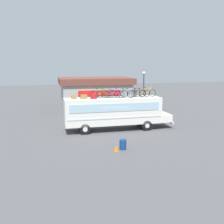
{
  "coord_description": "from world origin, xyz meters",
  "views": [
    {
      "loc": [
        -6.13,
        -24.36,
        6.42
      ],
      "look_at": [
        -0.08,
        0.0,
        1.81
      ],
      "focal_mm": 41.83,
      "sensor_mm": 36.0,
      "label": 1
    }
  ],
  "objects": [
    {
      "name": "bus",
      "position": [
        0.19,
        0.0,
        1.88
      ],
      "size": [
        10.74,
        2.41,
        3.21
      ],
      "color": "silver",
      "rests_on": "ground"
    },
    {
      "name": "roadside_building",
      "position": [
        0.71,
        13.29,
        2.3
      ],
      "size": [
        10.43,
        6.73,
        4.48
      ],
      "color": "#9E9E99",
      "rests_on": "ground"
    },
    {
      "name": "rooftop_bicycle_8",
      "position": [
        3.0,
        0.03,
        3.58
      ],
      "size": [
        1.71,
        0.44,
        0.9
      ],
      "color": "black",
      "rests_on": "bus"
    },
    {
      "name": "rooftop_bicycle_5",
      "position": [
        1.22,
        -0.29,
        3.6
      ],
      "size": [
        1.68,
        0.44,
        0.94
      ],
      "color": "black",
      "rests_on": "bus"
    },
    {
      "name": "rooftop_bicycle_9",
      "position": [
        3.61,
        0.03,
        3.6
      ],
      "size": [
        1.73,
        0.44,
        0.93
      ],
      "color": "black",
      "rests_on": "bus"
    },
    {
      "name": "rooftop_bicycle_4",
      "position": [
        0.63,
        0.06,
        3.61
      ],
      "size": [
        1.75,
        0.44,
        0.96
      ],
      "color": "black",
      "rests_on": "bus"
    },
    {
      "name": "luggage_bag_1",
      "position": [
        -3.76,
        0.08,
        3.39
      ],
      "size": [
        0.49,
        0.41,
        0.36
      ],
      "primitive_type": "cube",
      "color": "olive",
      "rests_on": "bus"
    },
    {
      "name": "rooftop_bicycle_1",
      "position": [
        -1.31,
        -0.06,
        3.61
      ],
      "size": [
        1.76,
        0.44,
        0.98
      ],
      "color": "black",
      "rests_on": "bus"
    },
    {
      "name": "luggage_bag_2",
      "position": [
        -2.83,
        -0.01,
        3.4
      ],
      "size": [
        0.6,
        0.4,
        0.38
      ],
      "primitive_type": "cube",
      "color": "olive",
      "rests_on": "bus"
    },
    {
      "name": "street_lamp",
      "position": [
        5.0,
        4.83,
        3.36
      ],
      "size": [
        0.33,
        0.33,
        5.57
      ],
      "color": "#38383D",
      "rests_on": "ground"
    },
    {
      "name": "rooftop_bicycle_7",
      "position": [
        2.44,
        -0.18,
        3.59
      ],
      "size": [
        1.76,
        0.44,
        0.92
      ],
      "color": "black",
      "rests_on": "bus"
    },
    {
      "name": "rooftop_bicycle_2",
      "position": [
        -0.7,
        0.11,
        3.6
      ],
      "size": [
        1.79,
        0.44,
        0.93
      ],
      "color": "black",
      "rests_on": "bus"
    },
    {
      "name": "ground_plane",
      "position": [
        0.0,
        0.0,
        0.0
      ],
      "size": [
        120.0,
        120.0,
        0.0
      ],
      "primitive_type": "plane",
      "color": "#4C4C4F"
    },
    {
      "name": "trash_bin",
      "position": [
        -0.72,
        -6.01,
        0.38
      ],
      "size": [
        0.52,
        0.52,
        0.76
      ],
      "primitive_type": "cylinder",
      "color": "navy",
      "rests_on": "ground"
    },
    {
      "name": "traffic_cone",
      "position": [
        -1.31,
        -6.31,
        0.24
      ],
      "size": [
        0.36,
        0.36,
        0.48
      ],
      "primitive_type": "cone",
      "color": "orange",
      "rests_on": "ground"
    },
    {
      "name": "rooftop_bicycle_6",
      "position": [
        1.8,
        0.34,
        3.57
      ],
      "size": [
        1.62,
        0.44,
        0.88
      ],
      "color": "black",
      "rests_on": "bus"
    },
    {
      "name": "luggage_bag_3",
      "position": [
        -1.95,
        -0.3,
        3.43
      ],
      "size": [
        0.56,
        0.37,
        0.45
      ],
      "primitive_type": "cube",
      "color": "maroon",
      "rests_on": "bus"
    },
    {
      "name": "rooftop_bicycle_3",
      "position": [
        -0.02,
        0.02,
        3.58
      ],
      "size": [
        1.7,
        0.44,
        0.88
      ],
      "color": "black",
      "rests_on": "bus"
    }
  ]
}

